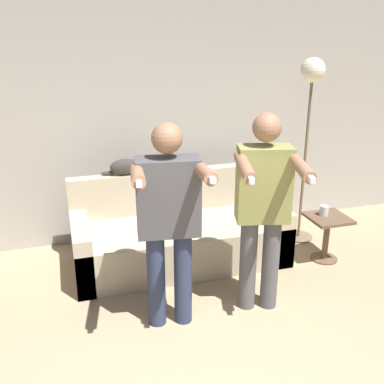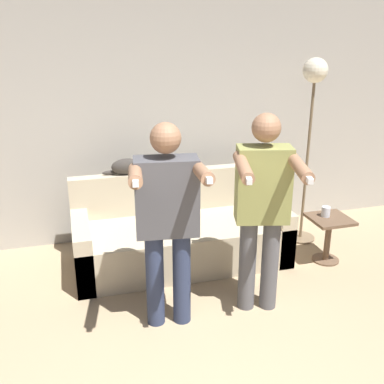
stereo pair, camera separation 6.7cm
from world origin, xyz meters
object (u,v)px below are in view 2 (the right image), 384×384
(person_left, at_px, (167,214))
(cat, at_px, (127,166))
(cup, at_px, (326,212))
(person_right, at_px, (263,203))
(floor_lamp, at_px, (313,98))
(side_table, at_px, (329,231))
(couch, at_px, (180,235))

(person_left, relative_size, cat, 3.87)
(cat, xyz_separation_m, cup, (1.84, -0.71, -0.41))
(person_left, height_order, person_right, person_right)
(person_left, xyz_separation_m, cat, (-0.11, 1.33, -0.01))
(floor_lamp, bearing_deg, side_table, -90.31)
(person_left, bearing_deg, floor_lamp, 40.17)
(couch, relative_size, floor_lamp, 1.06)
(person_left, xyz_separation_m, floor_lamp, (1.76, 1.10, 0.62))
(cup, bearing_deg, cat, 158.79)
(person_left, xyz_separation_m, person_right, (0.75, -0.00, 0.00))
(cat, distance_m, side_table, 2.10)
(person_left, height_order, cat, person_left)
(couch, distance_m, cup, 1.46)
(side_table, distance_m, cup, 0.20)
(cat, bearing_deg, couch, -36.67)
(person_left, height_order, cup, person_left)
(cat, distance_m, floor_lamp, 1.98)
(couch, xyz_separation_m, floor_lamp, (1.42, 0.11, 1.29))
(cat, xyz_separation_m, floor_lamp, (1.87, -0.23, 0.63))
(couch, bearing_deg, floor_lamp, 4.23)
(person_right, height_order, side_table, person_right)
(couch, height_order, person_right, person_right)
(side_table, bearing_deg, couch, 163.32)
(person_left, xyz_separation_m, side_table, (1.76, 0.57, -0.61))
(cat, bearing_deg, cup, -21.21)
(side_table, relative_size, cup, 4.68)
(person_right, bearing_deg, couch, 126.78)
(couch, bearing_deg, cat, 143.33)
(person_left, bearing_deg, cup, 27.71)
(person_left, distance_m, cat, 1.33)
(couch, xyz_separation_m, cup, (1.39, -0.38, 0.25))
(floor_lamp, bearing_deg, couch, -175.77)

